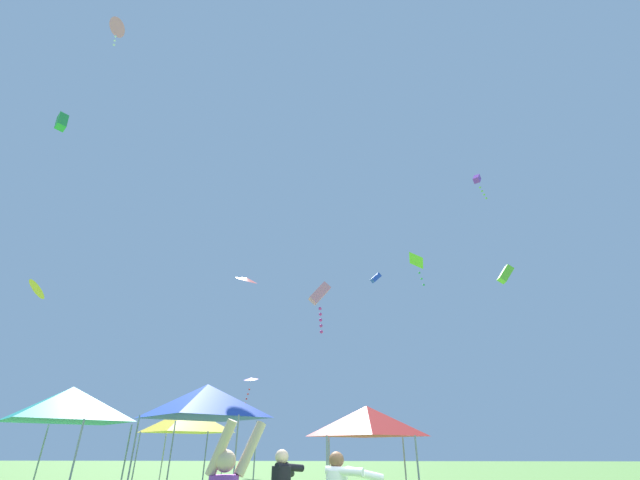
# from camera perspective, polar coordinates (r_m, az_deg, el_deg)

# --- Properties ---
(canopy_tent_blue) EXTENTS (3.46, 3.46, 3.70)m
(canopy_tent_blue) POSITION_cam_1_polar(r_m,az_deg,el_deg) (15.84, -15.66, -20.85)
(canopy_tent_blue) COLOR #9E9EA3
(canopy_tent_blue) RESTS_ON ground
(canopy_tent_teal) EXTENTS (3.19, 3.19, 3.41)m
(canopy_tent_teal) POSITION_cam_1_polar(r_m,az_deg,el_deg) (15.78, -31.63, -18.95)
(canopy_tent_teal) COLOR #9E9EA3
(canopy_tent_teal) RESTS_ON ground
(canopy_tent_yellow) EXTENTS (3.01, 3.01, 3.22)m
(canopy_tent_yellow) POSITION_cam_1_polar(r_m,az_deg,el_deg) (20.01, -18.06, -22.84)
(canopy_tent_yellow) COLOR #9E9EA3
(canopy_tent_yellow) RESTS_ON ground
(canopy_tent_red) EXTENTS (2.64, 2.64, 2.83)m
(canopy_tent_red) POSITION_cam_1_polar(r_m,az_deg,el_deg) (13.52, 6.61, -23.84)
(canopy_tent_red) COLOR #9E9EA3
(canopy_tent_red) RESTS_ON ground
(kite_pink_box) EXTENTS (0.87, 0.60, 2.02)m
(kite_pink_box) POSITION_cam_1_polar(r_m,az_deg,el_deg) (15.34, -0.03, -7.71)
(kite_pink_box) COLOR pink
(kite_lime_box) EXTENTS (1.35, 0.65, 1.48)m
(kite_lime_box) POSITION_cam_1_polar(r_m,az_deg,el_deg) (34.54, 24.51, -4.37)
(kite_lime_box) COLOR #75D138
(kite_blue_box) EXTENTS (0.84, 0.60, 0.76)m
(kite_blue_box) POSITION_cam_1_polar(r_m,az_deg,el_deg) (28.15, 7.81, -5.27)
(kite_blue_box) COLOR blue
(kite_purple_box) EXTENTS (1.24, 1.47, 3.30)m
(kite_purple_box) POSITION_cam_1_polar(r_m,az_deg,el_deg) (44.74, 21.13, 7.88)
(kite_purple_box) COLOR purple
(kite_red_delta) EXTENTS (1.65, 1.65, 0.68)m
(kite_red_delta) POSITION_cam_1_polar(r_m,az_deg,el_deg) (22.17, -10.24, -5.39)
(kite_red_delta) COLOR red
(kite_green_box) EXTENTS (1.01, 0.95, 1.36)m
(kite_green_box) POSITION_cam_1_polar(r_m,az_deg,el_deg) (30.82, -32.40, 13.78)
(kite_green_box) COLOR green
(kite_yellow_delta) EXTENTS (1.67, 1.67, 1.01)m
(kite_yellow_delta) POSITION_cam_1_polar(r_m,az_deg,el_deg) (27.79, -34.72, -5.59)
(kite_yellow_delta) COLOR yellow
(kite_purple_delta) EXTENTS (1.31, 1.31, 2.10)m
(kite_purple_delta) POSITION_cam_1_polar(r_m,az_deg,el_deg) (34.02, -9.64, -18.69)
(kite_purple_delta) COLOR purple
(kite_pink_delta) EXTENTS (1.62, 1.57, 2.50)m
(kite_pink_delta) POSITION_cam_1_polar(r_m,az_deg,el_deg) (32.56, -26.42, 25.04)
(kite_pink_delta) COLOR pink
(kite_lime_diamond) EXTENTS (1.77, 1.74, 3.18)m
(kite_lime_diamond) POSITION_cam_1_polar(r_m,az_deg,el_deg) (38.87, 13.42, -2.94)
(kite_lime_diamond) COLOR #75D138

